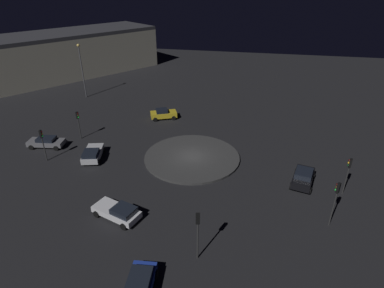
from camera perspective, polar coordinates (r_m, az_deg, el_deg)
The scene contains 15 objects.
ground_plane at distance 37.70m, azimuth -0.00°, elevation -2.51°, with size 119.05×119.05×0.00m, color black.
roundabout_island at distance 37.63m, azimuth -0.00°, elevation -2.33°, with size 11.17×11.17×0.26m, color #383838.
car_blue at distance 23.55m, azimuth -9.53°, elevation -23.99°, with size 2.29×4.48×1.33m.
car_white at distance 29.42m, azimuth -13.03°, elevation -11.66°, with size 4.72×3.15×1.36m.
car_silver at distance 38.87m, azimuth -17.33°, elevation -1.66°, with size 2.90×4.32×1.38m.
car_black at distance 34.67m, azimuth 19.22°, elevation -5.60°, with size 2.85×4.28×1.64m.
car_yellow at distance 48.02m, azimuth -5.15°, elevation 5.39°, with size 4.20×3.17×1.50m.
car_grey at distance 43.75m, azimuth -24.55°, elevation 0.35°, with size 4.56×2.40×1.30m.
traffic_light_east at distance 33.71m, azimuth 26.12°, elevation -4.08°, with size 0.38×0.34×3.99m.
traffic_light_west at distance 43.52m, azimuth -19.65°, elevation 4.10°, with size 0.37×0.33×3.76m.
traffic_light_south at distance 23.72m, azimuth 1.03°, elevation -14.59°, with size 0.34×0.38×4.34m.
traffic_light_southeast at distance 29.01m, azimuth 24.28°, elevation -8.44°, with size 0.40×0.37×4.36m.
traffic_light_west_near at distance 39.60m, azimuth -25.15°, elevation 0.78°, with size 0.38×0.34×3.91m.
streetlamp_northwest at distance 58.41m, azimuth -19.14°, elevation 13.22°, with size 0.49×0.49×9.13m.
store_building at distance 74.48m, azimuth -21.59°, elevation 14.71°, with size 32.32×38.14×8.78m.
Camera 1 is at (6.44, -31.84, 19.13)m, focal length 29.90 mm.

